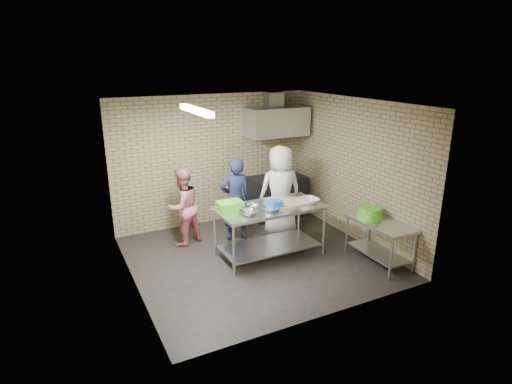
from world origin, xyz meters
TOP-DOWN VIEW (x-y plane):
  - floor at (0.00, 0.00)m, footprint 4.20×4.20m
  - ceiling at (0.00, 0.00)m, footprint 4.20×4.20m
  - back_wall at (0.00, 2.00)m, footprint 4.20×0.06m
  - front_wall at (0.00, -2.00)m, footprint 4.20×0.06m
  - left_wall at (-2.10, 0.00)m, footprint 0.06×4.00m
  - right_wall at (2.10, 0.00)m, footprint 0.06×4.00m
  - prep_table at (0.26, -0.02)m, footprint 1.85×0.92m
  - side_counter at (1.80, -1.10)m, footprint 0.60×1.20m
  - stove at (1.35, 1.65)m, footprint 1.20×0.70m
  - range_hood at (1.35, 1.70)m, footprint 1.30×0.60m
  - hood_duct at (1.35, 1.85)m, footprint 0.35×0.30m
  - wall_shelf at (1.65, 1.89)m, footprint 0.80×0.20m
  - fluorescent_fixture at (-1.00, 0.00)m, footprint 0.10×1.25m
  - green_crate at (-0.44, 0.10)m, footprint 0.41×0.31m
  - blue_tub at (0.31, -0.12)m, footprint 0.21×0.21m
  - cutting_board at (0.61, -0.04)m, footprint 0.57×0.43m
  - mixing_bowl_a at (-0.24, -0.22)m, footprint 0.31×0.31m
  - mixing_bowl_b at (-0.04, 0.03)m, footprint 0.24×0.24m
  - mixing_bowl_c at (0.16, -0.24)m, footprint 0.29×0.29m
  - ceramic_bowl at (0.96, -0.17)m, footprint 0.38×0.38m
  - green_basin at (1.78, -0.85)m, footprint 0.46×0.46m
  - bottle_red at (1.40, 1.89)m, footprint 0.07×0.07m
  - bottle_green at (1.80, 1.89)m, footprint 0.06×0.06m
  - man_navy at (0.02, 0.92)m, footprint 0.64×0.47m
  - woman_pink at (-0.95, 1.16)m, footprint 0.87×0.77m
  - woman_white at (0.93, 0.78)m, footprint 0.95×0.69m

SIDE VIEW (x-z plane):
  - floor at x=0.00m, z-range 0.00..0.00m
  - side_counter at x=1.80m, z-range 0.00..0.75m
  - stove at x=1.35m, z-range 0.00..0.90m
  - prep_table at x=0.26m, z-range 0.00..0.92m
  - woman_pink at x=-0.95m, z-range 0.00..1.48m
  - man_navy at x=0.02m, z-range 0.00..1.62m
  - green_basin at x=1.78m, z-range 0.75..0.92m
  - woman_white at x=0.93m, z-range 0.00..1.79m
  - cutting_board at x=0.61m, z-range 0.92..0.96m
  - mixing_bowl_c at x=0.16m, z-range 0.92..0.99m
  - mixing_bowl_b at x=-0.04m, z-range 0.92..0.99m
  - mixing_bowl_a at x=-0.24m, z-range 0.92..1.00m
  - ceramic_bowl at x=0.96m, z-range 0.92..1.01m
  - blue_tub at x=0.31m, z-range 0.92..1.06m
  - green_crate at x=-0.44m, z-range 0.92..1.09m
  - back_wall at x=0.00m, z-range 0.00..2.70m
  - front_wall at x=0.00m, z-range 0.00..2.70m
  - left_wall at x=-2.10m, z-range 0.00..2.70m
  - right_wall at x=2.10m, z-range 0.00..2.70m
  - wall_shelf at x=1.65m, z-range 1.90..1.94m
  - bottle_green at x=1.80m, z-range 1.94..2.09m
  - bottle_red at x=1.40m, z-range 1.94..2.12m
  - range_hood at x=1.35m, z-range 1.80..2.40m
  - hood_duct at x=1.35m, z-range 2.40..2.70m
  - fluorescent_fixture at x=-1.00m, z-range 2.60..2.68m
  - ceiling at x=0.00m, z-range 2.70..2.70m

